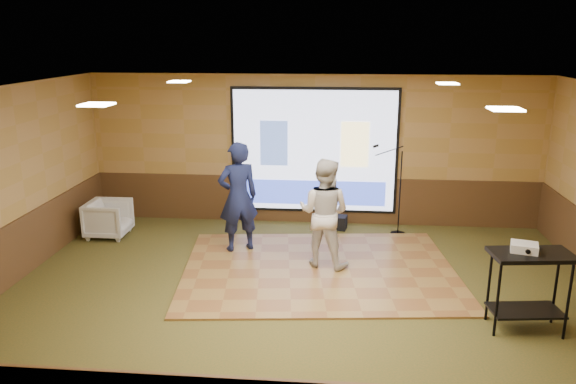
# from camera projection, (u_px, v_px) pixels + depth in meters

# --- Properties ---
(ground) EXTENTS (9.00, 9.00, 0.00)m
(ground) POSITION_uv_depth(u_px,v_px,m) (302.00, 297.00, 8.25)
(ground) COLOR #343D1C
(ground) RESTS_ON ground
(room_shell) EXTENTS (9.04, 7.04, 3.02)m
(room_shell) POSITION_uv_depth(u_px,v_px,m) (303.00, 158.00, 7.69)
(room_shell) COLOR #AB8147
(room_shell) RESTS_ON ground
(wainscot_back) EXTENTS (9.00, 0.04, 0.95)m
(wainscot_back) POSITION_uv_depth(u_px,v_px,m) (314.00, 200.00, 11.46)
(wainscot_back) COLOR #4B3319
(wainscot_back) RESTS_ON ground
(wainscot_left) EXTENTS (0.04, 7.00, 0.95)m
(wainscot_left) POSITION_uv_depth(u_px,v_px,m) (8.00, 256.00, 8.51)
(wainscot_left) COLOR #4B3319
(wainscot_left) RESTS_ON ground
(projector_screen) EXTENTS (3.32, 0.06, 2.52)m
(projector_screen) POSITION_uv_depth(u_px,v_px,m) (314.00, 152.00, 11.15)
(projector_screen) COLOR black
(projector_screen) RESTS_ON room_shell
(downlight_nw) EXTENTS (0.32, 0.32, 0.02)m
(downlight_nw) POSITION_uv_depth(u_px,v_px,m) (179.00, 82.00, 9.37)
(downlight_nw) COLOR #FEE9BE
(downlight_nw) RESTS_ON room_shell
(downlight_ne) EXTENTS (0.32, 0.32, 0.02)m
(downlight_ne) POSITION_uv_depth(u_px,v_px,m) (448.00, 83.00, 8.99)
(downlight_ne) COLOR #FEE9BE
(downlight_ne) RESTS_ON room_shell
(downlight_sw) EXTENTS (0.32, 0.32, 0.02)m
(downlight_sw) POSITION_uv_depth(u_px,v_px,m) (97.00, 105.00, 6.21)
(downlight_sw) COLOR #FEE9BE
(downlight_sw) RESTS_ON room_shell
(downlight_se) EXTENTS (0.32, 0.32, 0.02)m
(downlight_se) POSITION_uv_depth(u_px,v_px,m) (505.00, 109.00, 5.82)
(downlight_se) COLOR #FEE9BE
(downlight_se) RESTS_ON room_shell
(dance_floor) EXTENTS (4.72, 3.79, 0.03)m
(dance_floor) POSITION_uv_depth(u_px,v_px,m) (319.00, 269.00, 9.19)
(dance_floor) COLOR olive
(dance_floor) RESTS_ON ground
(player_left) EXTENTS (0.84, 0.73, 1.94)m
(player_left) POSITION_uv_depth(u_px,v_px,m) (238.00, 197.00, 9.77)
(player_left) COLOR #151C44
(player_left) RESTS_ON dance_floor
(player_right) EXTENTS (1.05, 0.92, 1.80)m
(player_right) POSITION_uv_depth(u_px,v_px,m) (324.00, 213.00, 9.11)
(player_right) COLOR beige
(player_right) RESTS_ON dance_floor
(av_table) EXTENTS (1.01, 0.53, 1.07)m
(av_table) POSITION_uv_depth(u_px,v_px,m) (530.00, 275.00, 7.14)
(av_table) COLOR black
(av_table) RESTS_ON ground
(projector) EXTENTS (0.39, 0.35, 0.11)m
(projector) POSITION_uv_depth(u_px,v_px,m) (524.00, 247.00, 7.10)
(projector) COLOR silver
(projector) RESTS_ON av_table
(mic_stand) EXTENTS (0.69, 0.28, 1.77)m
(mic_stand) POSITION_uv_depth(u_px,v_px,m) (396.00, 210.00, 10.75)
(mic_stand) COLOR black
(mic_stand) RESTS_ON ground
(banquet_chair) EXTENTS (0.78, 0.75, 0.70)m
(banquet_chair) POSITION_uv_depth(u_px,v_px,m) (109.00, 219.00, 10.68)
(banquet_chair) COLOR gray
(banquet_chair) RESTS_ON ground
(duffel_bag) EXTENTS (0.47, 0.35, 0.27)m
(duffel_bag) POSITION_uv_depth(u_px,v_px,m) (336.00, 222.00, 11.16)
(duffel_bag) COLOR black
(duffel_bag) RESTS_ON ground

